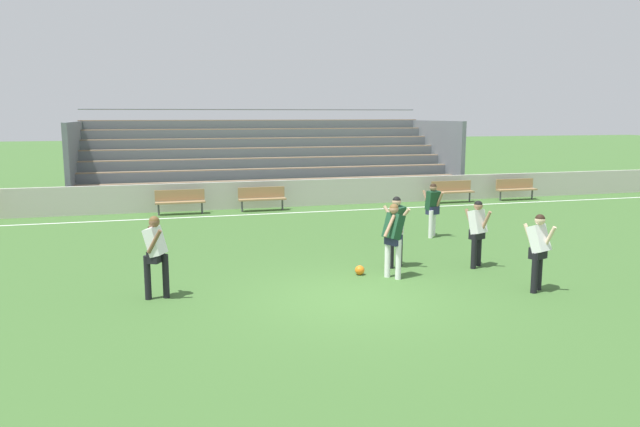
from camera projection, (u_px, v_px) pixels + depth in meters
ground_plane at (353, 298)px, 12.05m from camera, size 160.00×160.00×0.00m
field_line_sideline at (260, 214)px, 22.19m from camera, size 44.00×0.12×0.01m
sideline_wall at (253, 195)px, 23.58m from camera, size 48.00×0.16×1.06m
bleacher_stand at (270, 156)px, 27.59m from camera, size 16.86×5.88×3.92m
bench_near_wall_gap at (516, 187)px, 25.86m from camera, size 1.80×0.40×0.90m
bench_far_right at (452, 190)px, 25.06m from camera, size 1.80×0.40×0.90m
bench_far_left at (180, 200)px, 22.12m from camera, size 1.80×0.40×0.90m
bench_centre_sideline at (262, 197)px, 22.93m from camera, size 1.80×0.40×0.90m
player_dark_overlapping at (393, 234)px, 13.37m from camera, size 0.64×0.50×1.69m
player_dark_dropping_back at (396, 225)px, 14.31m from camera, size 0.51×0.70×1.72m
player_dark_trailing_run at (433, 205)px, 17.93m from camera, size 0.45×0.63×1.62m
player_white_deep_cover at (538, 246)px, 12.36m from camera, size 0.50×0.59×1.63m
player_white_pressing_high at (155, 250)px, 11.86m from camera, size 0.50×0.64×1.68m
player_white_on_ball at (477, 228)px, 14.34m from camera, size 0.48×0.62×1.62m
soccer_ball at (360, 270)px, 13.78m from camera, size 0.22×0.22×0.22m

